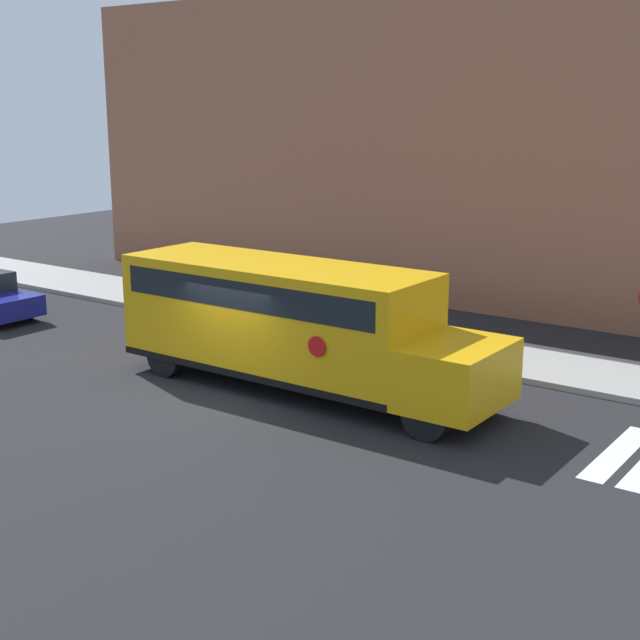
# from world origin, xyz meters

# --- Properties ---
(ground_plane) EXTENTS (60.00, 60.00, 0.00)m
(ground_plane) POSITION_xyz_m (0.00, 0.00, 0.00)
(ground_plane) COLOR black
(sidewalk_strip) EXTENTS (44.00, 3.00, 0.15)m
(sidewalk_strip) POSITION_xyz_m (0.00, 6.50, 0.07)
(sidewalk_strip) COLOR #9E9E99
(sidewalk_strip) RESTS_ON ground
(building_backdrop) EXTENTS (32.00, 4.00, 10.22)m
(building_backdrop) POSITION_xyz_m (0.00, 13.00, 5.11)
(building_backdrop) COLOR #935B42
(building_backdrop) RESTS_ON ground
(school_bus) EXTENTS (9.44, 2.57, 2.92)m
(school_bus) POSITION_xyz_m (0.81, 1.53, 1.68)
(school_bus) COLOR #EAA80F
(school_bus) RESTS_ON ground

